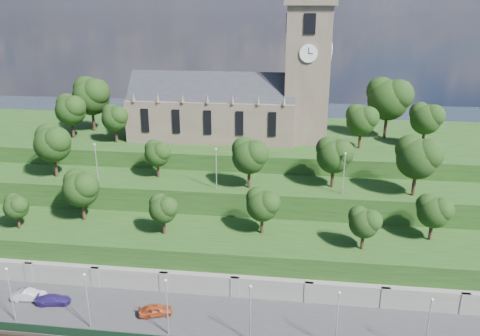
# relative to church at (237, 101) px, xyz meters

# --- Properties ---
(promenade) EXTENTS (160.00, 12.00, 2.00)m
(promenade) POSITION_rel_church_xyz_m (-0.79, -39.98, -21.52)
(promenade) COLOR #2D2D30
(promenade) RESTS_ON ground
(retaining_wall) EXTENTS (160.00, 2.10, 5.00)m
(retaining_wall) POSITION_rel_church_xyz_m (-0.79, -34.01, -20.02)
(retaining_wall) COLOR slate
(retaining_wall) RESTS_ON ground
(embankment_lower) EXTENTS (160.00, 12.00, 8.00)m
(embankment_lower) POSITION_rel_church_xyz_m (-0.79, -27.98, -18.52)
(embankment_lower) COLOR #1A3A13
(embankment_lower) RESTS_ON ground
(embankment_upper) EXTENTS (160.00, 10.00, 12.00)m
(embankment_upper) POSITION_rel_church_xyz_m (-0.79, -16.98, -16.52)
(embankment_upper) COLOR #1A3A13
(embankment_upper) RESTS_ON ground
(hilltop) EXTENTS (160.00, 32.00, 15.00)m
(hilltop) POSITION_rel_church_xyz_m (-0.79, 4.02, -15.02)
(hilltop) COLOR #1A3A13
(hilltop) RESTS_ON ground
(church) EXTENTS (38.60, 12.35, 27.60)m
(church) POSITION_rel_church_xyz_m (0.00, 0.00, 0.00)
(church) COLOR brown
(church) RESTS_ON hilltop
(trees_lower) EXTENTS (65.42, 8.82, 8.25)m
(trees_lower) POSITION_rel_church_xyz_m (-0.42, -27.41, -9.76)
(trees_lower) COLOR black
(trees_lower) RESTS_ON embankment_lower
(trees_upper) EXTENTS (66.13, 8.32, 9.42)m
(trees_upper) POSITION_rel_church_xyz_m (4.09, -18.08, -4.64)
(trees_upper) COLOR black
(trees_upper) RESTS_ON embankment_upper
(trees_hilltop) EXTENTS (73.86, 16.45, 11.93)m
(trees_hilltop) POSITION_rel_church_xyz_m (1.38, 0.28, -0.56)
(trees_hilltop) COLOR black
(trees_hilltop) RESTS_ON hilltop
(lamp_posts_promenade) EXTENTS (60.36, 0.36, 7.72)m
(lamp_posts_promenade) POSITION_rel_church_xyz_m (-2.79, -43.48, -16.06)
(lamp_posts_promenade) COLOR #B2B2B7
(lamp_posts_promenade) RESTS_ON promenade
(lamp_posts_upper) EXTENTS (40.36, 0.36, 6.83)m
(lamp_posts_upper) POSITION_rel_church_xyz_m (-0.79, -19.98, -6.52)
(lamp_posts_upper) COLOR #B2B2B7
(lamp_posts_upper) RESTS_ON embankment_upper
(car_left) EXTENTS (4.66, 2.94, 1.48)m
(car_left) POSITION_rel_church_xyz_m (-5.44, -40.09, -19.78)
(car_left) COLOR #A43D1B
(car_left) RESTS_ON promenade
(car_middle) EXTENTS (4.63, 2.09, 1.48)m
(car_middle) POSITION_rel_church_xyz_m (-23.57, -39.01, -19.78)
(car_middle) COLOR #9C9DA1
(car_middle) RESTS_ON promenade
(car_right) EXTENTS (4.71, 2.57, 1.30)m
(car_right) POSITION_rel_church_xyz_m (-19.75, -39.49, -19.87)
(car_right) COLOR navy
(car_right) RESTS_ON promenade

